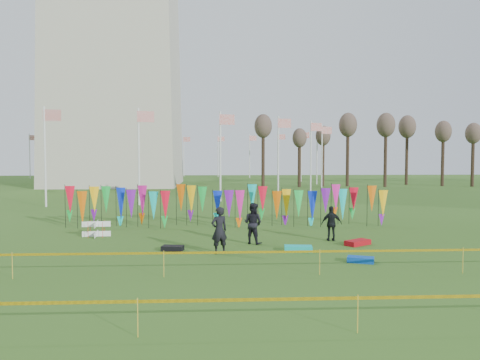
{
  "coord_description": "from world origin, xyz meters",
  "views": [
    {
      "loc": [
        -0.4,
        -17.99,
        4.1
      ],
      "look_at": [
        0.84,
        6.0,
        2.84
      ],
      "focal_mm": 35.0,
      "sensor_mm": 36.0,
      "label": 1
    }
  ],
  "objects_px": {
    "box_kite": "(96,229)",
    "person_left": "(219,230)",
    "person_right": "(332,224)",
    "person_mid": "(253,223)",
    "kite_bag_blue": "(361,260)",
    "kite_bag_black": "(173,248)",
    "kite_bag_turquoise": "(298,249)",
    "kite_bag_red": "(358,243)"
  },
  "relations": [
    {
      "from": "person_right",
      "to": "kite_bag_black",
      "type": "distance_m",
      "value": 7.71
    },
    {
      "from": "person_mid",
      "to": "kite_bag_black",
      "type": "relative_size",
      "value": 2.1
    },
    {
      "from": "person_mid",
      "to": "kite_bag_blue",
      "type": "relative_size",
      "value": 1.93
    },
    {
      "from": "person_mid",
      "to": "person_right",
      "type": "distance_m",
      "value": 3.87
    },
    {
      "from": "box_kite",
      "to": "person_left",
      "type": "distance_m",
      "value": 7.6
    },
    {
      "from": "person_right",
      "to": "kite_bag_turquoise",
      "type": "height_order",
      "value": "person_right"
    },
    {
      "from": "person_left",
      "to": "kite_bag_turquoise",
      "type": "xyz_separation_m",
      "value": [
        3.39,
        0.31,
        -0.87
      ]
    },
    {
      "from": "person_mid",
      "to": "kite_bag_red",
      "type": "height_order",
      "value": "person_mid"
    },
    {
      "from": "person_right",
      "to": "kite_bag_turquoise",
      "type": "xyz_separation_m",
      "value": [
        -2.03,
        -2.37,
        -0.72
      ]
    },
    {
      "from": "box_kite",
      "to": "kite_bag_black",
      "type": "distance_m",
      "value": 5.54
    },
    {
      "from": "person_mid",
      "to": "kite_bag_black",
      "type": "distance_m",
      "value": 3.95
    },
    {
      "from": "box_kite",
      "to": "person_left",
      "type": "height_order",
      "value": "person_left"
    },
    {
      "from": "kite_bag_blue",
      "to": "kite_bag_black",
      "type": "height_order",
      "value": "kite_bag_black"
    },
    {
      "from": "box_kite",
      "to": "person_left",
      "type": "xyz_separation_m",
      "value": [
        6.17,
        -4.39,
        0.59
      ]
    },
    {
      "from": "kite_bag_blue",
      "to": "kite_bag_black",
      "type": "xyz_separation_m",
      "value": [
        -7.43,
        2.61,
        0.0
      ]
    },
    {
      "from": "kite_bag_turquoise",
      "to": "kite_bag_blue",
      "type": "xyz_separation_m",
      "value": [
        2.03,
        -2.18,
        -0.01
      ]
    },
    {
      "from": "person_right",
      "to": "person_mid",
      "type": "bearing_deg",
      "value": 10.09
    },
    {
      "from": "person_right",
      "to": "kite_bag_red",
      "type": "xyz_separation_m",
      "value": [
        0.95,
        -1.11,
        -0.72
      ]
    },
    {
      "from": "person_left",
      "to": "kite_bag_red",
      "type": "bearing_deg",
      "value": 170.61
    },
    {
      "from": "person_left",
      "to": "person_mid",
      "type": "relative_size",
      "value": 1.03
    },
    {
      "from": "person_left",
      "to": "kite_bag_blue",
      "type": "bearing_deg",
      "value": 137.75
    },
    {
      "from": "box_kite",
      "to": "kite_bag_blue",
      "type": "relative_size",
      "value": 0.8
    },
    {
      "from": "box_kite",
      "to": "kite_bag_black",
      "type": "relative_size",
      "value": 0.87
    },
    {
      "from": "person_mid",
      "to": "person_right",
      "type": "height_order",
      "value": "person_mid"
    },
    {
      "from": "kite_bag_blue",
      "to": "kite_bag_black",
      "type": "bearing_deg",
      "value": 160.63
    },
    {
      "from": "person_left",
      "to": "kite_bag_black",
      "type": "relative_size",
      "value": 2.17
    },
    {
      "from": "kite_bag_red",
      "to": "kite_bag_blue",
      "type": "bearing_deg",
      "value": -105.33
    },
    {
      "from": "kite_bag_red",
      "to": "kite_bag_black",
      "type": "bearing_deg",
      "value": -174.37
    },
    {
      "from": "kite_bag_turquoise",
      "to": "box_kite",
      "type": "bearing_deg",
      "value": 156.91
    },
    {
      "from": "kite_bag_turquoise",
      "to": "kite_bag_blue",
      "type": "height_order",
      "value": "kite_bag_turquoise"
    },
    {
      "from": "box_kite",
      "to": "kite_bag_red",
      "type": "xyz_separation_m",
      "value": [
        12.54,
        -2.82,
        -0.28
      ]
    },
    {
      "from": "kite_bag_turquoise",
      "to": "person_left",
      "type": "bearing_deg",
      "value": -174.79
    },
    {
      "from": "person_left",
      "to": "kite_bag_black",
      "type": "xyz_separation_m",
      "value": [
        -2.01,
        0.74,
        -0.88
      ]
    },
    {
      "from": "box_kite",
      "to": "kite_bag_turquoise",
      "type": "xyz_separation_m",
      "value": [
        9.56,
        -4.08,
        -0.28
      ]
    },
    {
      "from": "box_kite",
      "to": "person_right",
      "type": "bearing_deg",
      "value": -8.4
    },
    {
      "from": "person_left",
      "to": "kite_bag_turquoise",
      "type": "distance_m",
      "value": 3.51
    },
    {
      "from": "box_kite",
      "to": "kite_bag_black",
      "type": "bearing_deg",
      "value": -41.18
    },
    {
      "from": "person_right",
      "to": "kite_bag_blue",
      "type": "relative_size",
      "value": 1.69
    },
    {
      "from": "person_right",
      "to": "kite_bag_turquoise",
      "type": "relative_size",
      "value": 1.42
    },
    {
      "from": "box_kite",
      "to": "person_right",
      "type": "relative_size",
      "value": 0.47
    },
    {
      "from": "kite_bag_blue",
      "to": "person_right",
      "type": "bearing_deg",
      "value": 90.04
    },
    {
      "from": "person_mid",
      "to": "kite_bag_blue",
      "type": "xyz_separation_m",
      "value": [
        3.84,
        -4.02,
        -0.85
      ]
    }
  ]
}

